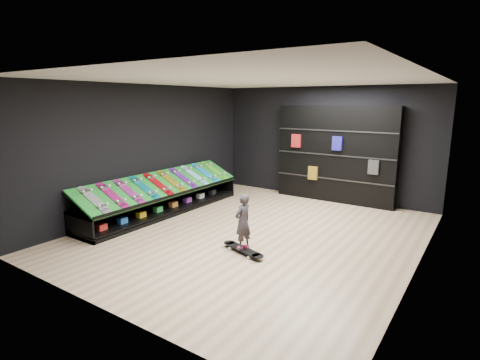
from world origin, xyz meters
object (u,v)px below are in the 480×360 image
Objects in this scene: display_rack at (164,202)px; floor_skateboard at (243,251)px; child at (243,232)px; back_shelving at (336,154)px.

floor_skateboard is at bearing -18.90° from display_rack.
display_rack is 4.59× the size of floor_skateboard.
child reaches higher than floor_skateboard.
back_shelving is 4.41m from child.
back_shelving is (2.96, 3.32, 1.00)m from display_rack.
display_rack is at bearing 177.87° from floor_skateboard.
child is at bearing 0.00° from floor_skateboard.
floor_skateboard is (-0.04, -4.32, -1.20)m from back_shelving.
back_shelving is at bearing 48.25° from display_rack.
display_rack is 7.63× the size of child.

